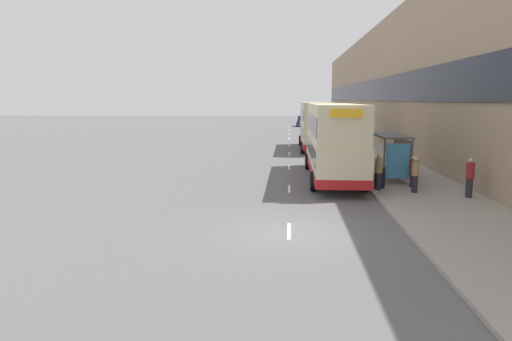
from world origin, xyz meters
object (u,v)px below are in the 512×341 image
at_px(pedestrian_at_shelter, 395,157).
at_px(double_decker_bus_near, 333,140).
at_px(pedestrian_3, 379,171).
at_px(car_0, 302,121).
at_px(double_decker_bus_ahead, 316,125).
at_px(bus_shelter, 394,148).
at_px(pedestrian_4, 415,174).
at_px(pedestrian_1, 413,171).
at_px(pedestrian_2, 470,177).
at_px(litter_bin, 380,177).

bearing_deg(pedestrian_at_shelter, double_decker_bus_near, -143.57).
bearing_deg(pedestrian_at_shelter, pedestrian_3, -108.98).
bearing_deg(car_0, double_decker_bus_ahead, -89.75).
xyz_separation_m(bus_shelter, car_0, (-3.55, 52.62, -0.98)).
bearing_deg(pedestrian_at_shelter, pedestrian_4, -95.56).
distance_m(bus_shelter, pedestrian_3, 3.42).
bearing_deg(pedestrian_3, pedestrian_1, 24.63).
height_order(pedestrian_1, pedestrian_2, pedestrian_2).
bearing_deg(bus_shelter, pedestrian_at_shelter, 76.21).
height_order(double_decker_bus_near, car_0, double_decker_bus_near).
relative_size(pedestrian_1, pedestrian_3, 0.89).
bearing_deg(bus_shelter, litter_bin, -116.44).
xyz_separation_m(double_decker_bus_ahead, pedestrian_at_shelter, (4.31, -12.62, -1.34)).
xyz_separation_m(car_0, pedestrian_2, (5.93, -57.14, 0.17)).
relative_size(bus_shelter, pedestrian_at_shelter, 2.67).
distance_m(pedestrian_2, pedestrian_4, 2.36).
xyz_separation_m(bus_shelter, double_decker_bus_near, (-3.30, 0.64, 0.41)).
bearing_deg(pedestrian_1, pedestrian_4, -100.68).
xyz_separation_m(double_decker_bus_near, pedestrian_3, (1.89, -3.65, -1.23)).
bearing_deg(pedestrian_2, pedestrian_4, 156.46).
distance_m(double_decker_bus_near, double_decker_bus_ahead, 15.73).
height_order(double_decker_bus_near, pedestrian_4, double_decker_bus_near).
bearing_deg(pedestrian_3, double_decker_bus_ahead, 95.86).
height_order(pedestrian_at_shelter, litter_bin, pedestrian_at_shelter).
distance_m(bus_shelter, car_0, 52.75).
height_order(double_decker_bus_near, litter_bin, double_decker_bus_near).
distance_m(double_decker_bus_near, litter_bin, 4.06).
relative_size(pedestrian_3, pedestrian_4, 1.03).
xyz_separation_m(double_decker_bus_near, pedestrian_4, (3.51, -4.21, -1.26)).
relative_size(car_0, litter_bin, 4.03).
distance_m(pedestrian_1, pedestrian_4, 1.45).
relative_size(car_0, pedestrian_at_shelter, 2.68).
distance_m(pedestrian_3, pedestrian_4, 1.71).
bearing_deg(litter_bin, pedestrian_4, -37.96).
relative_size(double_decker_bus_ahead, pedestrian_4, 6.16).
distance_m(pedestrian_1, pedestrian_3, 2.07).
bearing_deg(pedestrian_at_shelter, double_decker_bus_ahead, 108.87).
bearing_deg(car_0, bus_shelter, -86.14).
height_order(bus_shelter, car_0, bus_shelter).
bearing_deg(pedestrian_1, pedestrian_3, -155.37).
relative_size(car_0, pedestrian_2, 2.33).
bearing_deg(car_0, pedestrian_4, -86.17).
bearing_deg(double_decker_bus_ahead, pedestrian_2, -74.57).
distance_m(pedestrian_at_shelter, pedestrian_3, 7.15).
bearing_deg(car_0, pedestrian_3, -87.79).
bearing_deg(double_decker_bus_near, double_decker_bus_ahead, 90.35).
height_order(bus_shelter, pedestrian_at_shelter, bus_shelter).
xyz_separation_m(pedestrian_at_shelter, pedestrian_1, (-0.44, -5.90, 0.01)).
bearing_deg(pedestrian_2, pedestrian_1, 128.68).
relative_size(bus_shelter, pedestrian_2, 2.31).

